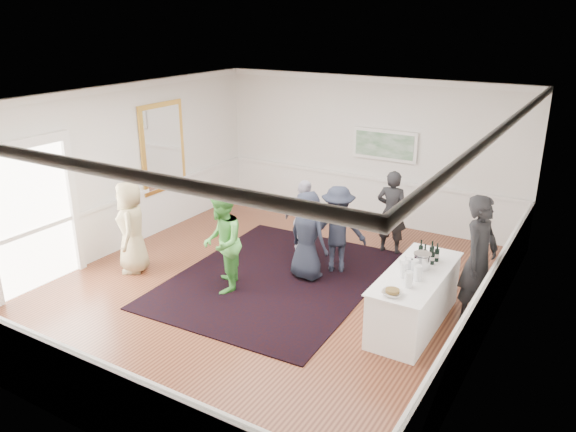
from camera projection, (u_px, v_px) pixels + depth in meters
The scene contains 23 objects.
floor at pixel (270, 289), 9.57m from camera, with size 8.00×8.00×0.00m, color brown.
ceiling at pixel (268, 99), 8.48m from camera, with size 7.00×8.00×0.02m, color white.
wall_left at pixel (115, 170), 10.71m from camera, with size 0.02×8.00×3.20m, color white.
wall_right at pixel (494, 242), 7.34m from camera, with size 0.02×8.00×3.20m, color white.
wall_back at pixel (368, 151), 12.25m from camera, with size 7.00×0.02×3.20m, color white.
wall_front at pixel (60, 303), 5.80m from camera, with size 7.00×0.02×3.20m, color white.
wainscoting at pixel (270, 262), 9.40m from camera, with size 7.00×8.00×1.00m, color white, non-canonical shape.
mirror at pixel (163, 147), 11.67m from camera, with size 0.05×1.25×1.85m.
doorway at pixel (30, 207), 9.22m from camera, with size 0.10×1.78×2.56m.
landscape_painting at pixel (385, 145), 11.95m from camera, with size 1.44×0.06×0.66m.
area_rug at pixel (276, 278), 9.92m from camera, with size 3.25×4.27×0.02m, color black.
serving_table at pixel (415, 298), 8.34m from camera, with size 0.81×2.13×0.86m.
bartender at pixel (479, 260), 8.29m from camera, with size 0.72×0.47×1.98m, color black.
guest_tan at pixel (131, 227), 9.99m from camera, with size 0.82×0.53×1.68m, color tan.
guest_green at pixel (222, 243), 9.26m from camera, with size 0.83×0.65×1.71m, color green.
guest_lilac at pixel (305, 221), 10.41m from camera, with size 0.92×0.38×1.57m, color #ADA7BB.
guest_dark_a at pixel (338, 229), 9.98m from camera, with size 1.03×0.59×1.60m, color black.
guest_dark_b at pixel (392, 212), 10.77m from camera, with size 0.60×0.39×1.65m, color black.
guest_navy at pixel (308, 236), 9.71m from camera, with size 0.78×0.51×1.59m, color black.
wine_bottles at pixel (429, 251), 8.51m from camera, with size 0.33×0.25×0.31m.
juice_pitchers at pixel (411, 270), 7.96m from camera, with size 0.32×0.55×0.24m.
ice_bucket at pixel (422, 261), 8.26m from camera, with size 0.26×0.26×0.24m, color silver.
nut_bowl at pixel (392, 292), 7.51m from camera, with size 0.28×0.28×0.08m.
Camera 1 is at (4.66, -7.20, 4.42)m, focal length 35.00 mm.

